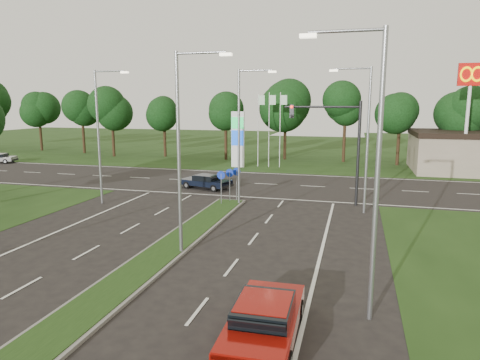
# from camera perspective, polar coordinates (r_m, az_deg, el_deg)

# --- Properties ---
(ground) EXTENTS (160.00, 160.00, 0.00)m
(ground) POSITION_cam_1_polar(r_m,az_deg,el_deg) (15.66, -19.63, -16.25)
(ground) COLOR black
(ground) RESTS_ON ground
(verge_far) EXTENTS (160.00, 50.00, 0.02)m
(verge_far) POSITION_cam_1_polar(r_m,az_deg,el_deg) (67.24, 8.07, 4.22)
(verge_far) COLOR #1C3411
(verge_far) RESTS_ON ground
(cross_road) EXTENTS (160.00, 12.00, 0.02)m
(cross_road) POSITION_cam_1_polar(r_m,az_deg,el_deg) (36.98, 1.95, -0.48)
(cross_road) COLOR black
(cross_road) RESTS_ON ground
(median_kerb) EXTENTS (2.00, 26.00, 0.12)m
(median_kerb) POSITION_cam_1_polar(r_m,az_deg,el_deg) (18.75, -12.56, -11.21)
(median_kerb) COLOR slate
(median_kerb) RESTS_ON ground
(streetlight_median_near) EXTENTS (2.53, 0.22, 9.00)m
(streetlight_median_near) POSITION_cam_1_polar(r_m,az_deg,el_deg) (18.94, -7.64, 4.81)
(streetlight_median_near) COLOR gray
(streetlight_median_near) RESTS_ON ground
(streetlight_median_far) EXTENTS (2.53, 0.22, 9.00)m
(streetlight_median_far) POSITION_cam_1_polar(r_m,az_deg,el_deg) (28.40, 0.25, 6.64)
(streetlight_median_far) COLOR gray
(streetlight_median_far) RESTS_ON ground
(streetlight_left_far) EXTENTS (2.53, 0.22, 9.00)m
(streetlight_left_far) POSITION_cam_1_polar(r_m,az_deg,el_deg) (30.39, -18.09, 6.38)
(streetlight_left_far) COLOR gray
(streetlight_left_far) RESTS_ON ground
(streetlight_right_far) EXTENTS (2.53, 0.22, 9.00)m
(streetlight_right_far) POSITION_cam_1_polar(r_m,az_deg,el_deg) (27.44, 16.28, 6.12)
(streetlight_right_far) COLOR gray
(streetlight_right_far) RESTS_ON ground
(streetlight_right_near) EXTENTS (2.53, 0.22, 9.00)m
(streetlight_right_near) POSITION_cam_1_polar(r_m,az_deg,el_deg) (13.50, 17.09, 2.33)
(streetlight_right_near) COLOR gray
(streetlight_right_near) RESTS_ON ground
(traffic_signal) EXTENTS (5.10, 0.42, 7.00)m
(traffic_signal) POSITION_cam_1_polar(r_m,az_deg,el_deg) (29.48, 13.04, 5.68)
(traffic_signal) COLOR black
(traffic_signal) RESTS_ON ground
(median_signs) EXTENTS (1.16, 1.76, 2.38)m
(median_signs) POSITION_cam_1_polar(r_m,az_deg,el_deg) (29.45, -1.44, 0.17)
(median_signs) COLOR gray
(median_signs) RESTS_ON ground
(gas_pylon) EXTENTS (5.80, 1.26, 8.00)m
(gas_pylon) POSITION_cam_1_polar(r_m,az_deg,el_deg) (46.19, -0.02, 5.65)
(gas_pylon) COLOR silver
(gas_pylon) RESTS_ON ground
(mcdonalds_sign) EXTENTS (2.20, 0.47, 10.40)m
(mcdonalds_sign) POSITION_cam_1_polar(r_m,az_deg,el_deg) (44.43, 28.31, 10.47)
(mcdonalds_sign) COLOR silver
(mcdonalds_sign) RESTS_ON ground
(treeline_far) EXTENTS (6.00, 6.00, 9.90)m
(treeline_far) POSITION_cam_1_polar(r_m,az_deg,el_deg) (51.97, 6.22, 10.10)
(treeline_far) COLOR black
(treeline_far) RESTS_ON ground
(red_sedan) EXTENTS (2.02, 4.65, 1.27)m
(red_sedan) POSITION_cam_1_polar(r_m,az_deg,el_deg) (13.01, 3.24, -17.98)
(red_sedan) COLOR maroon
(red_sedan) RESTS_ON ground
(navy_sedan) EXTENTS (4.47, 2.76, 1.14)m
(navy_sedan) POSITION_cam_1_polar(r_m,az_deg,el_deg) (34.71, -4.58, -0.17)
(navy_sedan) COLOR black
(navy_sedan) RESTS_ON ground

